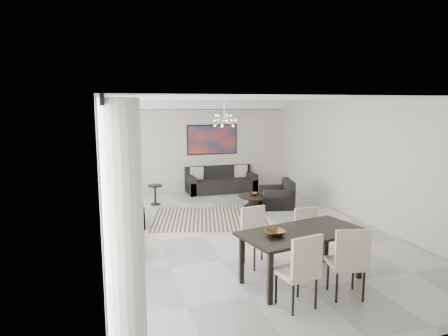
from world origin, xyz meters
name	(u,v)px	position (x,y,z in m)	size (l,w,h in m)	color
room_shell	(265,166)	(0.46, 0.00, 1.45)	(6.00, 9.00, 2.90)	#A8A39B
window_wall	(108,173)	(-2.86, 0.00, 1.47)	(0.37, 8.95, 2.90)	silver
soffit	(198,105)	(0.00, 4.30, 2.77)	(5.98, 0.40, 0.26)	white
painting	(212,140)	(0.50, 4.47, 1.65)	(1.68, 0.04, 0.98)	#B33518
chandelier	(224,121)	(0.30, 2.50, 2.35)	(0.66, 0.66, 0.71)	silver
rug	(210,218)	(-0.47, 1.21, 0.01)	(2.75, 2.12, 0.01)	black
coffee_table	(256,201)	(1.01, 1.87, 0.19)	(0.95, 0.95, 0.33)	black
bowl_coffee	(254,194)	(0.96, 1.93, 0.37)	(0.21, 0.21, 0.07)	brown
sofa_main	(221,183)	(0.66, 4.07, 0.27)	(2.20, 0.90, 0.80)	black
loveseat	(123,213)	(-2.54, 1.45, 0.24)	(0.79, 1.41, 0.71)	black
armchair	(278,198)	(1.59, 1.73, 0.26)	(1.02, 1.05, 0.75)	black
side_table	(155,191)	(-1.58, 3.00, 0.38)	(0.41, 0.41, 0.56)	black
tv_console	(117,241)	(-2.76, -0.58, 0.26)	(0.47, 1.67, 0.52)	black
television	(125,212)	(-2.60, -0.60, 0.82)	(1.05, 0.14, 0.60)	gray
dining_table	(302,236)	(0.01, -2.61, 0.74)	(2.15, 1.37, 0.83)	black
dining_chair_sw	(301,267)	(-0.44, -3.42, 0.63)	(0.58, 0.58, 1.08)	beige
dining_chair_se	(349,258)	(0.36, -3.36, 0.63)	(0.60, 0.60, 1.09)	beige
dining_chair_nw	(256,232)	(-0.43, -1.74, 0.58)	(0.53, 0.53, 1.01)	beige
dining_chair_ne	(308,231)	(0.54, -1.84, 0.54)	(0.46, 0.46, 0.94)	beige
bowl_dining	(275,233)	(-0.49, -2.66, 0.87)	(0.31, 0.31, 0.08)	brown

